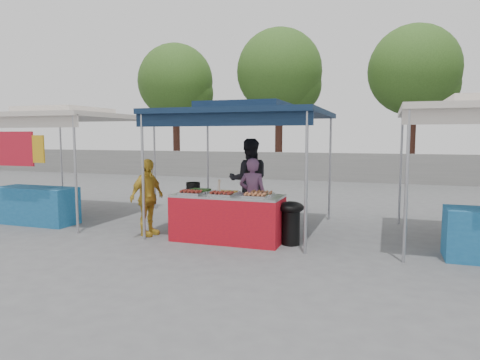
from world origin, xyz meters
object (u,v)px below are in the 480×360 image
(vendor_table, at_px, (228,218))
(cooking_pot, at_px, (193,186))
(wok_burner, at_px, (291,219))
(customer_person, at_px, (147,197))
(vendor_woman, at_px, (253,196))
(helper_man, at_px, (249,180))

(vendor_table, distance_m, cooking_pot, 1.06)
(wok_burner, xyz_separation_m, customer_person, (-2.76, -0.20, 0.28))
(customer_person, bearing_deg, vendor_table, -76.17)
(cooking_pot, height_order, vendor_woman, vendor_woman)
(vendor_table, xyz_separation_m, helper_man, (-0.19, 1.88, 0.50))
(wok_burner, height_order, customer_person, customer_person)
(cooking_pot, xyz_separation_m, helper_man, (0.66, 1.51, -0.00))
(cooking_pot, relative_size, vendor_woman, 0.18)
(cooking_pot, xyz_separation_m, vendor_woman, (1.10, 0.37, -0.18))
(wok_burner, relative_size, vendor_woman, 0.52)
(cooking_pot, bearing_deg, customer_person, -149.09)
(helper_man, distance_m, customer_person, 2.43)
(helper_man, xyz_separation_m, customer_person, (-1.42, -1.97, -0.19))
(cooking_pot, distance_m, customer_person, 0.90)
(vendor_woman, xyz_separation_m, customer_person, (-1.86, -0.82, -0.01))
(wok_burner, distance_m, vendor_woman, 1.14)
(wok_burner, height_order, helper_man, helper_man)
(vendor_woman, bearing_deg, wok_burner, 143.42)
(cooking_pot, bearing_deg, vendor_table, -23.05)
(helper_man, relative_size, customer_person, 1.25)
(customer_person, bearing_deg, wok_burner, -75.30)
(vendor_table, bearing_deg, vendor_woman, 71.34)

